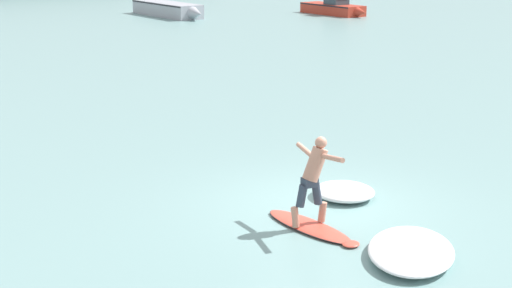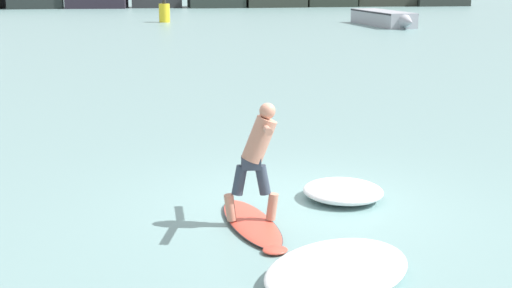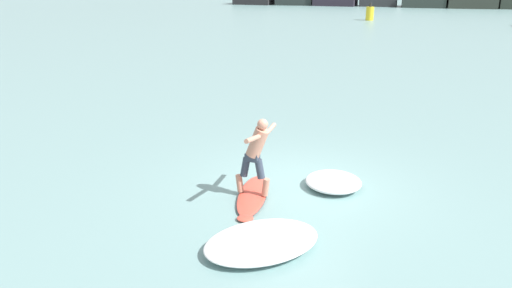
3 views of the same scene
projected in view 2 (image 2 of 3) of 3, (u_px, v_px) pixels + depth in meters
ground_plane at (300, 203)px, 10.52m from camera, size 200.00×200.00×0.00m
surfboard at (252, 224)px, 9.55m from camera, size 0.87×2.21×0.21m
surfer at (258, 153)px, 9.37m from camera, size 0.74×1.53×1.60m
small_boat_offshore at (384, 18)px, 45.76m from camera, size 2.34×8.22×0.94m
channel_marker_buoy at (164, 13)px, 48.95m from camera, size 0.75×0.75×1.62m
wave_foam_at_tail at (343, 191)px, 10.67m from camera, size 1.65×1.67×0.26m
wave_foam_at_nose at (338, 269)px, 7.87m from camera, size 2.41×2.40×0.25m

